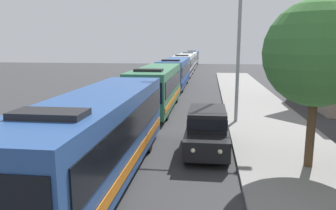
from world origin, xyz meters
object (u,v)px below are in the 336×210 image
at_px(bus_middle, 175,72).
at_px(bus_fourth_in_line, 184,64).
at_px(roadside_tree, 317,54).
at_px(bus_second_in_line, 157,87).
at_px(bus_lead, 99,134).
at_px(bus_tail_end, 192,57).
at_px(white_suv, 207,128).
at_px(bus_rear, 189,60).
at_px(streetlamp_mid, 239,30).

relative_size(bus_middle, bus_fourth_in_line, 1.06).
height_order(bus_fourth_in_line, roadside_tree, roadside_tree).
height_order(bus_second_in_line, bus_middle, same).
bearing_deg(bus_fourth_in_line, bus_lead, -90.00).
xyz_separation_m(bus_fourth_in_line, bus_tail_end, (-0.00, 24.87, -0.00)).
xyz_separation_m(bus_middle, white_suv, (3.70, -21.42, -0.66)).
bearing_deg(bus_tail_end, roadside_tree, -82.93).
xyz_separation_m(bus_lead, bus_middle, (0.00, 25.08, 0.00)).
height_order(bus_lead, roadside_tree, roadside_tree).
bearing_deg(bus_lead, bus_fourth_in_line, 90.00).
xyz_separation_m(bus_rear, roadside_tree, (7.57, -48.96, 2.72)).
height_order(bus_lead, white_suv, bus_lead).
height_order(bus_fourth_in_line, bus_tail_end, same).
bearing_deg(bus_lead, bus_tail_end, 90.00).
distance_m(bus_fourth_in_line, bus_tail_end, 24.87).
bearing_deg(bus_tail_end, streetlamp_mid, -84.29).
bearing_deg(bus_second_in_line, bus_middle, 90.00).
bearing_deg(bus_fourth_in_line, bus_second_in_line, -90.00).
bearing_deg(streetlamp_mid, bus_second_in_line, 146.30).
height_order(bus_middle, bus_fourth_in_line, same).
bearing_deg(bus_lead, bus_middle, 90.00).
bearing_deg(white_suv, bus_tail_end, 93.57).
bearing_deg(roadside_tree, bus_rear, 98.79).
xyz_separation_m(bus_rear, bus_tail_end, (-0.00, 12.10, -0.00)).
height_order(bus_middle, bus_tail_end, same).
bearing_deg(bus_second_in_line, bus_fourth_in_line, 90.00).
bearing_deg(bus_fourth_in_line, streetlamp_mid, -79.48).
bearing_deg(roadside_tree, streetlamp_mid, 106.96).
bearing_deg(streetlamp_mid, bus_fourth_in_line, 100.52).
distance_m(bus_middle, bus_rear, 25.76).
distance_m(white_suv, streetlamp_mid, 7.18).
height_order(bus_second_in_line, bus_rear, same).
bearing_deg(bus_lead, bus_rear, 90.00).
distance_m(bus_lead, bus_tail_end, 62.94).
distance_m(bus_middle, streetlamp_mid, 17.40).
distance_m(bus_second_in_line, bus_tail_end, 50.34).
relative_size(bus_second_in_line, streetlamp_mid, 1.19).
distance_m(bus_second_in_line, bus_fourth_in_line, 25.48).
xyz_separation_m(bus_lead, white_suv, (3.70, 3.66, -0.66)).
bearing_deg(bus_second_in_line, roadside_tree, -54.78).
relative_size(bus_rear, streetlamp_mid, 1.27).
xyz_separation_m(bus_middle, bus_tail_end, (-0.00, 37.86, -0.00)).
xyz_separation_m(bus_fourth_in_line, roadside_tree, (7.57, -36.20, 2.72)).
distance_m(bus_tail_end, roadside_tree, 61.59).
relative_size(bus_lead, white_suv, 2.38).
xyz_separation_m(bus_second_in_line, roadside_tree, (7.57, -10.72, 2.72)).
relative_size(bus_tail_end, roadside_tree, 1.82).
distance_m(bus_tail_end, streetlamp_mid, 54.35).
height_order(bus_second_in_line, white_suv, bus_second_in_line).
height_order(bus_lead, streetlamp_mid, streetlamp_mid).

